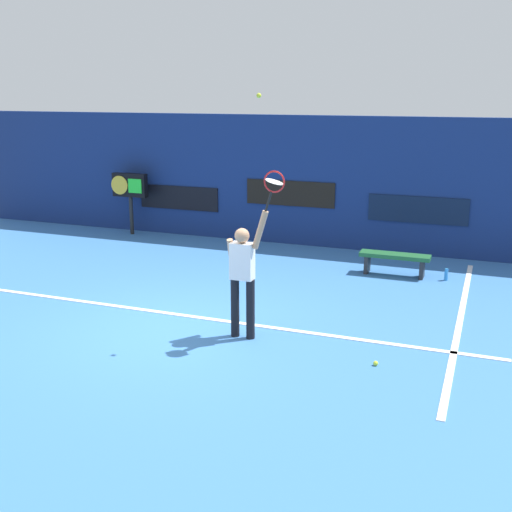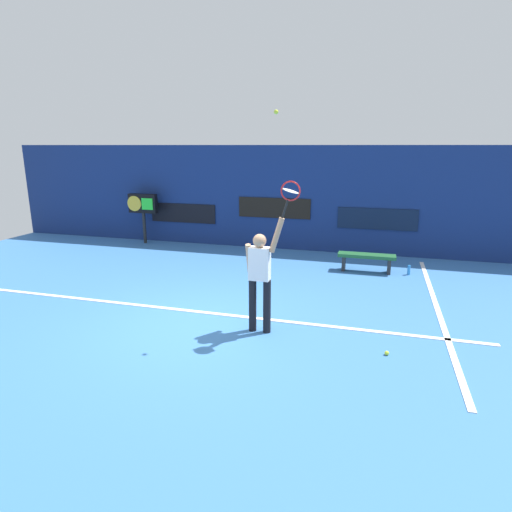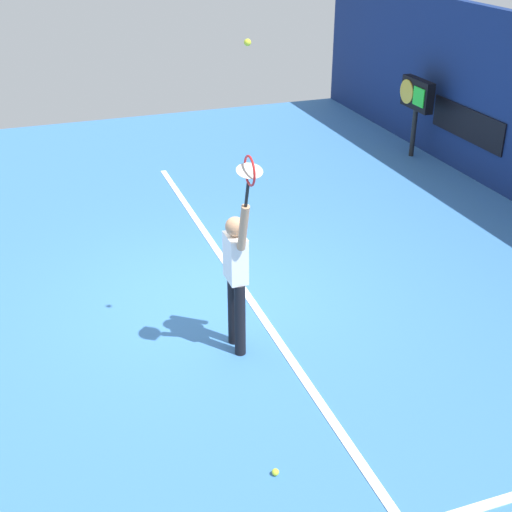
{
  "view_description": "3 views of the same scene",
  "coord_description": "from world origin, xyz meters",
  "px_view_note": "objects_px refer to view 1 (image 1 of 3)",
  "views": [
    {
      "loc": [
        4.57,
        -8.22,
        3.62
      ],
      "look_at": [
        1.26,
        0.43,
        1.18
      ],
      "focal_mm": 44.09,
      "sensor_mm": 36.0,
      "label": 1
    },
    {
      "loc": [
        2.98,
        -6.48,
        3.07
      ],
      "look_at": [
        0.92,
        0.79,
        1.12
      ],
      "focal_mm": 30.1,
      "sensor_mm": 36.0,
      "label": 2
    },
    {
      "loc": [
        7.73,
        -2.04,
        4.75
      ],
      "look_at": [
        1.58,
        0.14,
        1.39
      ],
      "focal_mm": 48.85,
      "sensor_mm": 36.0,
      "label": 3
    }
  ],
  "objects_px": {
    "tennis_ball": "(259,95)",
    "spare_ball": "(376,363)",
    "tennis_racket": "(274,184)",
    "water_bottle": "(446,274)",
    "tennis_player": "(243,273)",
    "scoreboard_clock": "(130,188)",
    "court_bench": "(395,259)"
  },
  "relations": [
    {
      "from": "tennis_racket",
      "to": "spare_ball",
      "type": "distance_m",
      "value": 2.84
    },
    {
      "from": "tennis_player",
      "to": "spare_ball",
      "type": "bearing_deg",
      "value": -8.53
    },
    {
      "from": "tennis_player",
      "to": "scoreboard_clock",
      "type": "bearing_deg",
      "value": 134.13
    },
    {
      "from": "tennis_racket",
      "to": "court_bench",
      "type": "height_order",
      "value": "tennis_racket"
    },
    {
      "from": "scoreboard_clock",
      "to": "spare_ball",
      "type": "xyz_separation_m",
      "value": [
        7.47,
        -5.87,
        -1.19
      ]
    },
    {
      "from": "tennis_racket",
      "to": "water_bottle",
      "type": "xyz_separation_m",
      "value": [
        2.16,
        4.17,
        -2.24
      ]
    },
    {
      "from": "tennis_player",
      "to": "water_bottle",
      "type": "xyz_separation_m",
      "value": [
        2.63,
        4.17,
        -0.89
      ]
    },
    {
      "from": "court_bench",
      "to": "spare_ball",
      "type": "xyz_separation_m",
      "value": [
        0.46,
        -4.48,
        -0.3
      ]
    },
    {
      "from": "tennis_player",
      "to": "scoreboard_clock",
      "type": "distance_m",
      "value": 7.75
    },
    {
      "from": "tennis_player",
      "to": "water_bottle",
      "type": "relative_size",
      "value": 8.24
    },
    {
      "from": "court_bench",
      "to": "water_bottle",
      "type": "xyz_separation_m",
      "value": [
        1.02,
        0.0,
        -0.22
      ]
    },
    {
      "from": "tennis_racket",
      "to": "spare_ball",
      "type": "xyz_separation_m",
      "value": [
        1.6,
        -0.31,
        -2.33
      ]
    },
    {
      "from": "court_bench",
      "to": "tennis_player",
      "type": "bearing_deg",
      "value": -111.18
    },
    {
      "from": "tennis_ball",
      "to": "water_bottle",
      "type": "bearing_deg",
      "value": 59.56
    },
    {
      "from": "tennis_racket",
      "to": "spare_ball",
      "type": "bearing_deg",
      "value": -10.87
    },
    {
      "from": "tennis_player",
      "to": "tennis_ball",
      "type": "bearing_deg",
      "value": 17.35
    },
    {
      "from": "tennis_racket",
      "to": "spare_ball",
      "type": "relative_size",
      "value": 9.22
    },
    {
      "from": "tennis_racket",
      "to": "court_bench",
      "type": "relative_size",
      "value": 0.45
    },
    {
      "from": "tennis_ball",
      "to": "tennis_player",
      "type": "bearing_deg",
      "value": -162.65
    },
    {
      "from": "tennis_player",
      "to": "court_bench",
      "type": "bearing_deg",
      "value": 68.82
    },
    {
      "from": "scoreboard_clock",
      "to": "water_bottle",
      "type": "xyz_separation_m",
      "value": [
        8.02,
        -1.39,
        -1.1
      ]
    },
    {
      "from": "tennis_ball",
      "to": "court_bench",
      "type": "bearing_deg",
      "value": 71.28
    },
    {
      "from": "tennis_racket",
      "to": "tennis_ball",
      "type": "relative_size",
      "value": 9.22
    },
    {
      "from": "tennis_player",
      "to": "tennis_racket",
      "type": "distance_m",
      "value": 1.43
    },
    {
      "from": "court_bench",
      "to": "water_bottle",
      "type": "relative_size",
      "value": 5.83
    },
    {
      "from": "court_bench",
      "to": "spare_ball",
      "type": "bearing_deg",
      "value": -84.13
    },
    {
      "from": "water_bottle",
      "to": "spare_ball",
      "type": "height_order",
      "value": "water_bottle"
    },
    {
      "from": "tennis_racket",
      "to": "spare_ball",
      "type": "height_order",
      "value": "tennis_racket"
    },
    {
      "from": "scoreboard_clock",
      "to": "tennis_ball",
      "type": "bearing_deg",
      "value": -44.33
    },
    {
      "from": "water_bottle",
      "to": "tennis_racket",
      "type": "bearing_deg",
      "value": -117.34
    },
    {
      "from": "scoreboard_clock",
      "to": "court_bench",
      "type": "distance_m",
      "value": 7.2
    },
    {
      "from": "tennis_ball",
      "to": "spare_ball",
      "type": "relative_size",
      "value": 1.0
    }
  ]
}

